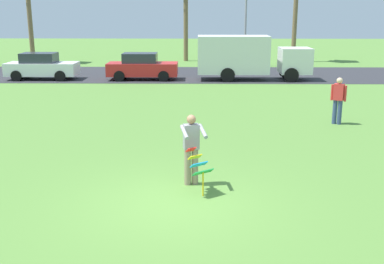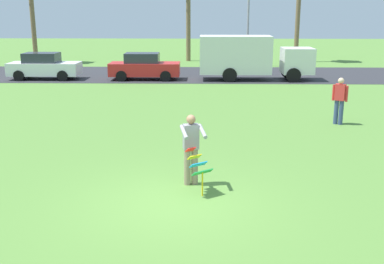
# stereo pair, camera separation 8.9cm
# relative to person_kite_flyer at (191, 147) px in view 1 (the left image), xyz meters

# --- Properties ---
(ground_plane) EXTENTS (120.00, 120.00, 0.00)m
(ground_plane) POSITION_rel_person_kite_flyer_xyz_m (-0.36, -1.17, -0.95)
(ground_plane) COLOR #568438
(road_strip) EXTENTS (120.00, 8.00, 0.01)m
(road_strip) POSITION_rel_person_kite_flyer_xyz_m (-0.36, 19.88, -0.95)
(road_strip) COLOR #2D2D33
(road_strip) RESTS_ON ground
(person_kite_flyer) EXTENTS (0.66, 0.74, 1.73)m
(person_kite_flyer) POSITION_rel_person_kite_flyer_xyz_m (0.00, 0.00, 0.00)
(person_kite_flyer) COLOR gray
(person_kite_flyer) RESTS_ON ground
(kite_held) EXTENTS (0.66, 0.73, 1.04)m
(kite_held) POSITION_rel_person_kite_flyer_xyz_m (0.18, -0.59, -0.27)
(kite_held) COLOR red
(kite_held) RESTS_ON ground
(parked_car_white) EXTENTS (4.20, 1.84, 1.60)m
(parked_car_white) POSITION_rel_person_kite_flyer_xyz_m (-9.40, 17.48, -0.18)
(parked_car_white) COLOR white
(parked_car_white) RESTS_ON ground
(parked_car_red) EXTENTS (4.22, 1.86, 1.60)m
(parked_car_red) POSITION_rel_person_kite_flyer_xyz_m (-3.30, 17.48, -0.18)
(parked_car_red) COLOR red
(parked_car_red) RESTS_ON ground
(parked_truck_white_box) EXTENTS (6.70, 2.12, 2.62)m
(parked_truck_white_box) POSITION_rel_person_kite_flyer_xyz_m (2.99, 17.48, 0.46)
(parked_truck_white_box) COLOR silver
(parked_truck_white_box) RESTS_ON ground
(streetlight_pole) EXTENTS (0.24, 1.65, 7.00)m
(streetlight_pole) POSITION_rel_person_kite_flyer_xyz_m (3.52, 24.75, 3.05)
(streetlight_pole) COLOR #9E9EA3
(streetlight_pole) RESTS_ON ground
(person_walker_near) EXTENTS (0.51, 0.37, 1.73)m
(person_walker_near) POSITION_rel_person_kite_flyer_xyz_m (5.27, 6.30, -0.02)
(person_walker_near) COLOR #384772
(person_walker_near) RESTS_ON ground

